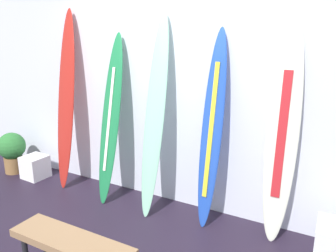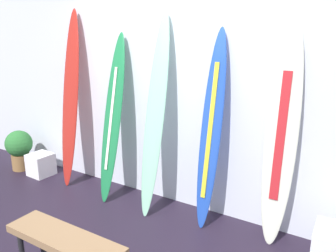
# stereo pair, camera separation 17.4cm
# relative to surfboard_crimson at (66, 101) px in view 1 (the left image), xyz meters

# --- Properties ---
(wall_back) EXTENTS (7.20, 0.20, 2.80)m
(wall_back) POSITION_rel_surfboard_crimson_xyz_m (1.41, 0.34, 0.28)
(wall_back) COLOR silver
(wall_back) RESTS_ON ground
(surfboard_crimson) EXTENTS (0.26, 0.42, 2.24)m
(surfboard_crimson) POSITION_rel_surfboard_crimson_xyz_m (0.00, 0.00, 0.00)
(surfboard_crimson) COLOR #AE241C
(surfboard_crimson) RESTS_ON ground
(surfboard_emerald) EXTENTS (0.25, 0.49, 1.97)m
(surfboard_emerald) POSITION_rel_surfboard_crimson_xyz_m (0.72, -0.04, -0.15)
(surfboard_emerald) COLOR #1D7743
(surfboard_emerald) RESTS_ON ground
(surfboard_seafoam) EXTENTS (0.23, 0.50, 2.18)m
(surfboard_seafoam) POSITION_rel_surfboard_crimson_xyz_m (1.32, -0.04, -0.05)
(surfboard_seafoam) COLOR #8DCFAD
(surfboard_seafoam) RESTS_ON ground
(surfboard_cobalt) EXTENTS (0.23, 0.39, 2.02)m
(surfboard_cobalt) POSITION_rel_surfboard_crimson_xyz_m (1.95, 0.02, -0.13)
(surfboard_cobalt) COLOR #214AB4
(surfboard_cobalt) RESTS_ON ground
(surfboard_ivory) EXTENTS (0.30, 0.31, 2.11)m
(surfboard_ivory) POSITION_rel_surfboard_crimson_xyz_m (2.63, 0.07, -0.07)
(surfboard_ivory) COLOR silver
(surfboard_ivory) RESTS_ON ground
(display_block_left) EXTENTS (0.32, 0.32, 0.31)m
(display_block_left) POSITION_rel_surfboard_crimson_xyz_m (-0.58, -0.10, -0.97)
(display_block_left) COLOR white
(display_block_left) RESTS_ON ground
(potted_plant) EXTENTS (0.38, 0.38, 0.59)m
(potted_plant) POSITION_rel_surfboard_crimson_xyz_m (-1.01, -0.12, -0.79)
(potted_plant) COLOR olive
(potted_plant) RESTS_ON ground
(bench) EXTENTS (1.02, 0.28, 0.48)m
(bench) POSITION_rel_surfboard_crimson_xyz_m (1.45, -1.47, -0.71)
(bench) COLOR #8D6A48
(bench) RESTS_ON ground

